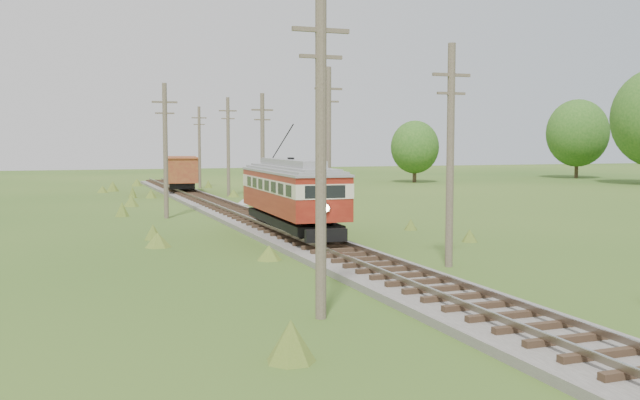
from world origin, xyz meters
name	(u,v)px	position (x,y,z in m)	size (l,w,h in m)	color
railbed_main	(259,222)	(0.00, 34.00, 0.19)	(3.60, 96.00, 0.57)	#605B54
streetcar	(291,190)	(0.00, 27.83, 2.46)	(3.13, 11.45, 5.19)	black
gondola	(181,171)	(0.00, 62.16, 2.16)	(4.13, 9.22, 2.96)	black
gravel_pile	(262,196)	(4.28, 48.74, 0.64)	(3.74, 3.97, 1.36)	gray
utility_pole_r_2	(450,153)	(3.30, 18.00, 4.42)	(1.60, 0.30, 8.60)	brown
utility_pole_r_3	(328,146)	(3.20, 31.00, 4.63)	(1.60, 0.30, 9.00)	brown
utility_pole_r_4	(263,150)	(3.00, 44.00, 4.32)	(1.60, 0.30, 8.40)	brown
utility_pole_r_5	(228,146)	(3.40, 57.00, 4.58)	(1.60, 0.30, 8.90)	brown
utility_pole_r_6	(199,146)	(3.20, 70.00, 4.47)	(1.60, 0.30, 8.70)	brown
utility_pole_l_a	(321,150)	(-4.20, 12.00, 4.63)	(1.60, 0.30, 9.00)	brown
utility_pole_l_b	(165,149)	(-4.50, 40.00, 4.42)	(1.60, 0.30, 8.60)	brown
tree_right_5	(577,133)	(56.00, 74.00, 6.19)	(8.40, 8.40, 10.82)	#38281C
tree_mid_b	(415,147)	(30.00, 72.00, 4.33)	(5.88, 5.88, 7.57)	#38281C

